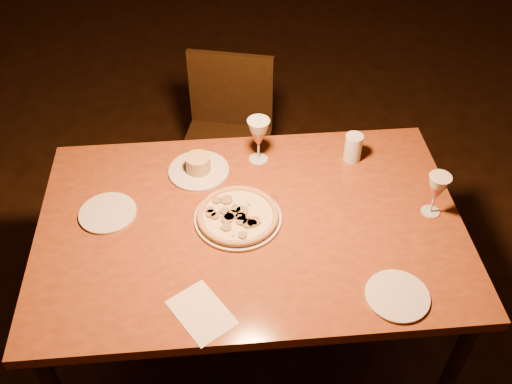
{
  "coord_description": "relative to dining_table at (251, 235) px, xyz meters",
  "views": [
    {
      "loc": [
        -0.14,
        -1.41,
        2.21
      ],
      "look_at": [
        -0.07,
        -0.03,
        0.87
      ],
      "focal_mm": 40.0,
      "sensor_mm": 36.0,
      "label": 1
    }
  ],
  "objects": [
    {
      "name": "floor",
      "position": [
        0.09,
        0.08,
        -0.71
      ],
      "size": [
        7.0,
        7.0,
        0.0
      ],
      "primitive_type": "plane",
      "color": "black",
      "rests_on": "ground"
    },
    {
      "name": "dining_table",
      "position": [
        0.0,
        0.0,
        0.0
      ],
      "size": [
        1.48,
        0.98,
        0.78
      ],
      "rotation": [
        0.0,
        0.0,
        0.03
      ],
      "color": "brown",
      "rests_on": "floor"
    },
    {
      "name": "chair_far",
      "position": [
        -0.07,
        0.87,
        -0.23
      ],
      "size": [
        0.49,
        0.49,
        0.85
      ],
      "rotation": [
        0.0,
        0.0,
        -0.22
      ],
      "color": "black",
      "rests_on": "floor"
    },
    {
      "name": "pizza_plate",
      "position": [
        -0.04,
        0.02,
        0.09
      ],
      "size": [
        0.3,
        0.3,
        0.03
      ],
      "color": "silver",
      "rests_on": "dining_table"
    },
    {
      "name": "ramekin_saucer",
      "position": [
        -0.18,
        0.27,
        0.09
      ],
      "size": [
        0.23,
        0.23,
        0.07
      ],
      "color": "silver",
      "rests_on": "dining_table"
    },
    {
      "name": "wine_glass_far",
      "position": [
        0.05,
        0.33,
        0.16
      ],
      "size": [
        0.08,
        0.08,
        0.19
      ],
      "primitive_type": null,
      "color": "#C96953",
      "rests_on": "dining_table"
    },
    {
      "name": "wine_glass_right",
      "position": [
        0.63,
        0.01,
        0.15
      ],
      "size": [
        0.08,
        0.08,
        0.17
      ],
      "primitive_type": null,
      "color": "#C96953",
      "rests_on": "dining_table"
    },
    {
      "name": "water_tumbler",
      "position": [
        0.4,
        0.31,
        0.12
      ],
      "size": [
        0.07,
        0.07,
        0.11
      ],
      "primitive_type": "cylinder",
      "color": "silver",
      "rests_on": "dining_table"
    },
    {
      "name": "side_plate_left",
      "position": [
        -0.49,
        0.07,
        0.07
      ],
      "size": [
        0.2,
        0.2,
        0.01
      ],
      "primitive_type": "cylinder",
      "color": "silver",
      "rests_on": "dining_table"
    },
    {
      "name": "side_plate_near",
      "position": [
        0.43,
        -0.33,
        0.07
      ],
      "size": [
        0.2,
        0.2,
        0.01
      ],
      "primitive_type": "cylinder",
      "color": "silver",
      "rests_on": "dining_table"
    },
    {
      "name": "menu_card",
      "position": [
        -0.16,
        -0.36,
        0.07
      ],
      "size": [
        0.22,
        0.24,
        0.0
      ],
      "primitive_type": "cube",
      "rotation": [
        0.0,
        0.0,
        0.6
      ],
      "color": "silver",
      "rests_on": "dining_table"
    }
  ]
}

